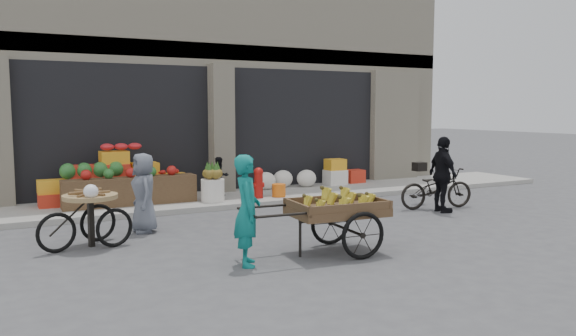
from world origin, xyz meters
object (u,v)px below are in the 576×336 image
orange_bucket (279,190)px  seated_person (220,177)px  vendor_woman (247,210)px  cyclist (443,175)px  vendor_grey (144,193)px  fire_hydrant (259,182)px  tricycle_cart (90,212)px  pineapple_bin (213,190)px  banana_cart (334,206)px  bicycle (436,188)px

orange_bucket → seated_person: bearing=149.7°
vendor_woman → cyclist: (5.26, 1.81, 0.03)m
seated_person → vendor_grey: (-2.38, -2.53, 0.12)m
fire_hydrant → seated_person: seated_person is taller
fire_hydrant → tricycle_cart: bearing=-148.0°
pineapple_bin → seated_person: size_ratio=0.56×
seated_person → banana_cart: bearing=-102.0°
fire_hydrant → cyclist: cyclist is taller
bicycle → banana_cart: bearing=129.8°
pineapple_bin → vendor_woman: (-1.21, -4.72, 0.41)m
fire_hydrant → vendor_woman: 5.21m
pineapple_bin → seated_person: 0.75m
fire_hydrant → tricycle_cart: (-4.08, -2.55, 0.06)m
orange_bucket → cyclist: size_ratio=0.20×
orange_bucket → banana_cart: bearing=-106.7°
orange_bucket → banana_cart: banana_cart is taller
vendor_woman → seated_person: bearing=2.3°
vendor_woman → fire_hydrant: bearing=-7.2°
seated_person → bicycle: seated_person is taller
banana_cart → vendor_woman: (-1.42, -0.01, 0.05)m
banana_cart → pineapple_bin: bearing=96.6°
tricycle_cart → vendor_grey: bearing=17.1°
bicycle → orange_bucket: bearing=58.9°
seated_person → vendor_woman: vendor_woman is taller
orange_bucket → vendor_grey: vendor_grey is taller
orange_bucket → tricycle_cart: (-4.58, -2.50, 0.30)m
pineapple_bin → tricycle_cart: 3.96m
orange_bucket → vendor_grey: size_ratio=0.23×
fire_hydrant → orange_bucket: 0.55m
tricycle_cart → bicycle: bearing=-16.1°
orange_bucket → bicycle: 3.58m
fire_hydrant → cyclist: (2.95, -2.85, 0.30)m
vendor_woman → vendor_grey: bearing=34.6°
fire_hydrant → seated_person: 0.96m
seated_person → tricycle_cart: 4.66m
orange_bucket → bicycle: (2.65, -2.40, 0.18)m
pineapple_bin → vendor_woman: size_ratio=0.34×
vendor_grey → bicycle: 6.26m
seated_person → cyclist: cyclist is taller
fire_hydrant → vendor_grey: bearing=-148.6°
fire_hydrant → bicycle: (3.15, -2.45, -0.05)m
pineapple_bin → cyclist: cyclist is taller
pineapple_bin → tricycle_cart: bearing=-138.9°
pineapple_bin → banana_cart: (0.22, -4.71, 0.35)m
seated_person → cyclist: bearing=-53.8°
seated_person → vendor_grey: vendor_grey is taller
fire_hydrant → banana_cart: bearing=-100.7°
fire_hydrant → tricycle_cart: tricycle_cart is taller
pineapple_bin → fire_hydrant: bearing=-2.6°
tricycle_cart → cyclist: (7.03, -0.30, 0.24)m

